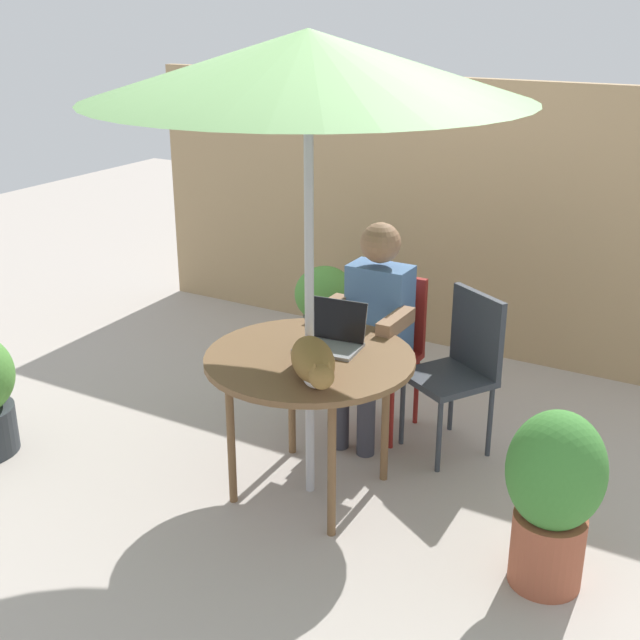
{
  "coord_description": "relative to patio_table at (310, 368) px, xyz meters",
  "views": [
    {
      "loc": [
        1.87,
        -3.15,
        2.34
      ],
      "look_at": [
        0.0,
        0.1,
        0.9
      ],
      "focal_mm": 46.77,
      "sensor_mm": 36.0,
      "label": 1
    }
  ],
  "objects": [
    {
      "name": "chair_empty",
      "position": [
        0.48,
        0.8,
        -0.16
      ],
      "size": [
        0.55,
        0.55,
        0.89
      ],
      "color": "#33383F",
      "rests_on": "ground"
    },
    {
      "name": "potted_plant_near_fence",
      "position": [
        1.24,
        -0.12,
        -0.24
      ],
      "size": [
        0.41,
        0.41,
        0.81
      ],
      "color": "#9E5138",
      "rests_on": "ground"
    },
    {
      "name": "ground_plane",
      "position": [
        0.0,
        0.0,
        -0.68
      ],
      "size": [
        14.0,
        14.0,
        0.0
      ],
      "primitive_type": "plane",
      "color": "#ADA399"
    },
    {
      "name": "laptop",
      "position": [
        0.03,
        0.17,
        0.13
      ],
      "size": [
        0.33,
        0.28,
        0.21
      ],
      "color": "gray",
      "rests_on": "patio_table"
    },
    {
      "name": "fence_back",
      "position": [
        0.0,
        2.16,
        0.25
      ],
      "size": [
        5.11,
        0.08,
        1.87
      ],
      "primitive_type": "cube",
      "color": "tan",
      "rests_on": "ground"
    },
    {
      "name": "patio_table",
      "position": [
        0.0,
        0.0,
        0.0
      ],
      "size": [
        1.02,
        1.02,
        0.75
      ],
      "color": "brown",
      "rests_on": "ground"
    },
    {
      "name": "chair_occupied",
      "position": [
        0.0,
        0.85,
        -0.16
      ],
      "size": [
        0.4,
        0.4,
        0.89
      ],
      "color": "maroon",
      "rests_on": "ground"
    },
    {
      "name": "cat",
      "position": [
        0.15,
        -0.22,
        0.15
      ],
      "size": [
        0.43,
        0.54,
        0.17
      ],
      "color": "olive",
      "rests_on": "patio_table"
    },
    {
      "name": "potted_plant_by_chair",
      "position": [
        -0.7,
        1.39,
        -0.28
      ],
      "size": [
        0.4,
        0.4,
        0.7
      ],
      "color": "#595654",
      "rests_on": "ground"
    },
    {
      "name": "patio_umbrella",
      "position": [
        0.0,
        0.0,
        1.4
      ],
      "size": [
        1.95,
        1.95,
        2.23
      ],
      "color": "#B7B7BC",
      "rests_on": "ground"
    },
    {
      "name": "person_seated",
      "position": [
        0.0,
        0.69,
        0.01
      ],
      "size": [
        0.48,
        0.48,
        1.23
      ],
      "color": "#4C72A5",
      "rests_on": "ground"
    }
  ]
}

